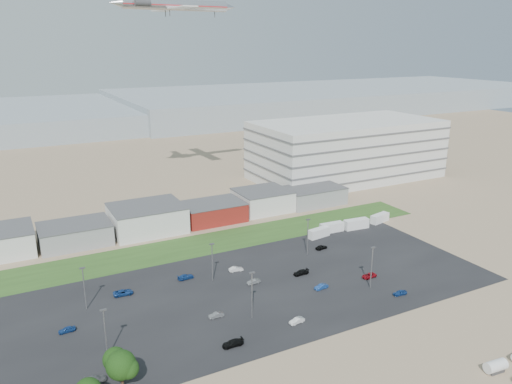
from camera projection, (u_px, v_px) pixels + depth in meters
ground at (275, 337)px, 100.95m from camera, size 700.00×700.00×0.00m
parking_lot at (252, 290)px, 120.14m from camera, size 120.00×50.00×0.01m
grass_strip at (186, 248)px, 145.09m from camera, size 160.00×16.00×0.02m
hills_backdrop at (118, 114)px, 384.86m from camera, size 700.00×200.00×9.00m
building_row at (112, 224)px, 152.53m from camera, size 170.00×20.00×8.00m
parking_garage at (346, 149)px, 217.97m from camera, size 80.00×40.00×25.00m
storage_tank_nw at (496, 366)px, 89.92m from camera, size 4.32×2.44×2.49m
box_trailer_a at (319, 233)px, 152.62m from camera, size 7.62×3.45×2.75m
box_trailer_b at (332, 227)px, 156.90m from camera, size 7.84×2.78×2.90m
box_trailer_c at (356, 224)px, 159.64m from camera, size 8.45×3.27×3.10m
box_trailer_d at (380, 218)px, 165.41m from camera, size 7.77×4.01×2.79m
tree_right at (121, 368)px, 84.68m from camera, size 5.51×5.51×8.26m
tree_near at (115, 362)px, 87.54m from camera, size 4.59×4.59×6.88m
lightpole_front_l at (105, 334)px, 92.83m from camera, size 1.20×0.50×10.24m
lightpole_front_m at (252, 295)px, 106.45m from camera, size 1.27×0.53×10.82m
lightpole_front_r at (371, 268)px, 119.78m from camera, size 1.25×0.52×10.66m
lightpole_back_l at (84, 289)px, 110.11m from camera, size 1.19×0.50×10.14m
lightpole_back_m at (212, 262)px, 123.52m from camera, size 1.17×0.49×9.96m
lightpole_back_r at (308, 237)px, 138.85m from camera, size 1.24×0.52×10.56m
airliner at (176, 5)px, 175.90m from camera, size 48.34×33.89×13.94m
parked_car_0 at (369, 276)px, 126.35m from camera, size 4.11×2.11×1.11m
parked_car_1 at (321, 287)px, 120.53m from camera, size 3.71×1.62×1.19m
parked_car_2 at (400, 293)px, 117.63m from camera, size 3.54×1.69×1.17m
parked_car_3 at (233, 343)px, 97.78m from camera, size 4.41×1.92×1.26m
parked_car_4 at (216, 315)px, 108.02m from camera, size 3.46×1.30×1.13m
parked_car_5 at (67, 330)px, 102.51m from camera, size 3.46×1.55×1.16m
parked_car_6 at (186, 277)px, 125.64m from camera, size 4.31×2.07×1.21m
parked_car_7 at (254, 282)px, 123.13m from camera, size 3.57×1.48×1.15m
parked_car_8 at (321, 247)px, 143.80m from camera, size 3.87×1.93×1.27m
parked_car_9 at (123, 293)px, 117.59m from camera, size 4.77×2.46×1.29m
parked_car_10 at (95, 379)px, 87.40m from camera, size 4.07×2.07×1.13m
parked_car_11 at (236, 269)px, 129.87m from camera, size 3.88×1.79×1.23m
parked_car_12 at (301, 272)px, 128.02m from camera, size 4.23×1.77×1.22m
parked_car_13 at (297, 321)px, 105.78m from camera, size 3.64×1.65×1.16m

